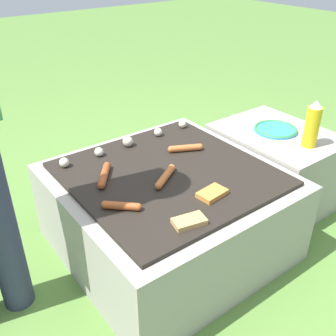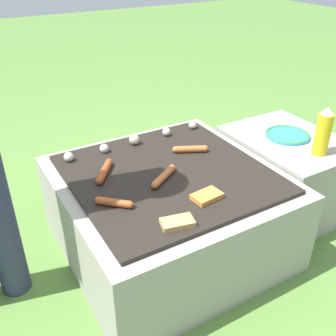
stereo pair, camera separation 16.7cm
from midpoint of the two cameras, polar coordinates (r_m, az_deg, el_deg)
ground_plane at (r=1.92m, az=-2.54°, el=-11.16°), size 14.00×14.00×0.00m
grill at (r=1.79m, az=-2.68°, el=-6.32°), size 0.91×0.91×0.41m
side_ledge at (r=2.18m, az=12.99°, el=0.16°), size 0.47×0.61×0.41m
sausage_mid_right at (r=1.47m, az=-10.04°, el=-5.54°), size 0.12×0.12×0.03m
sausage_back_center at (r=1.62m, az=-3.33°, el=-1.33°), size 0.16×0.11×0.03m
sausage_mid_left at (r=1.84m, az=-0.03°, el=2.85°), size 0.15×0.09×0.03m
sausage_front_center at (r=1.66m, az=-12.09°, el=-1.09°), size 0.13×0.16×0.03m
bread_slice_left at (r=1.38m, az=-0.38°, el=-7.87°), size 0.13×0.09×0.02m
bread_slice_center at (r=1.52m, az=3.31°, el=-3.80°), size 0.12×0.09×0.02m
mushroom_row at (r=1.90m, az=-8.48°, el=3.68°), size 0.72×0.06×0.05m
plate_colorful at (r=2.10m, az=13.11°, el=5.46°), size 0.22×0.22×0.02m
condiment_bottle at (r=1.94m, az=17.92°, el=5.93°), size 0.07×0.07×0.23m
fork_utensil at (r=2.20m, az=8.56°, el=6.94°), size 0.03×0.16×0.01m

